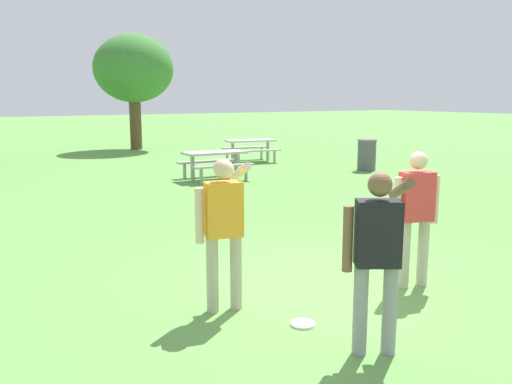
# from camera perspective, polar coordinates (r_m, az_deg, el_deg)

# --- Properties ---
(ground_plane) EXTENTS (120.00, 120.00, 0.00)m
(ground_plane) POSITION_cam_1_polar(r_m,az_deg,el_deg) (6.72, 7.13, -9.86)
(ground_plane) COLOR #609947
(person_thrower) EXTENTS (0.72, 0.65, 1.64)m
(person_thrower) POSITION_cam_1_polar(r_m,az_deg,el_deg) (5.74, -3.42, -3.24)
(person_thrower) COLOR #B7AD93
(person_thrower) RESTS_ON ground
(person_catcher) EXTENTS (0.60, 0.30, 1.64)m
(person_catcher) POSITION_cam_1_polar(r_m,az_deg,el_deg) (6.72, 16.38, -1.84)
(person_catcher) COLOR #B7AD93
(person_catcher) RESTS_ON ground
(person_bystander) EXTENTS (0.82, 0.56, 1.64)m
(person_bystander) POSITION_cam_1_polar(r_m,az_deg,el_deg) (4.88, 12.54, -5.88)
(person_bystander) COLOR gray
(person_bystander) RESTS_ON ground
(frisbee) EXTENTS (0.25, 0.25, 0.03)m
(frisbee) POSITION_cam_1_polar(r_m,az_deg,el_deg) (5.67, 4.92, -13.57)
(frisbee) COLOR white
(frisbee) RESTS_ON ground
(picnic_table_near) EXTENTS (1.75, 1.48, 0.77)m
(picnic_table_near) POSITION_cam_1_polar(r_m,az_deg,el_deg) (15.02, -4.33, 3.45)
(picnic_table_near) COLOR #B2ADA3
(picnic_table_near) RESTS_ON ground
(picnic_table_far) EXTENTS (1.90, 1.67, 0.77)m
(picnic_table_far) POSITION_cam_1_polar(r_m,az_deg,el_deg) (19.05, -0.59, 4.87)
(picnic_table_far) COLOR beige
(picnic_table_far) RESTS_ON ground
(trash_can_beside_table) EXTENTS (0.59, 0.59, 0.96)m
(trash_can_beside_table) POSITION_cam_1_polar(r_m,az_deg,el_deg) (17.16, 11.50, 3.84)
(trash_can_beside_table) COLOR #515156
(trash_can_beside_table) RESTS_ON ground
(tree_slender_mid) EXTENTS (3.34, 3.34, 4.83)m
(tree_slender_mid) POSITION_cam_1_polar(r_m,az_deg,el_deg) (24.07, -12.68, 12.40)
(tree_slender_mid) COLOR brown
(tree_slender_mid) RESTS_ON ground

